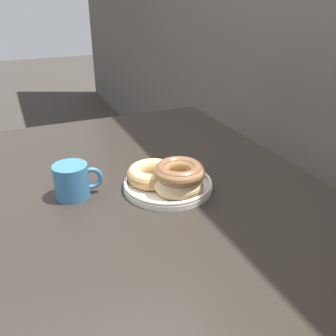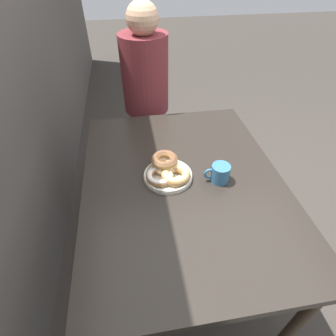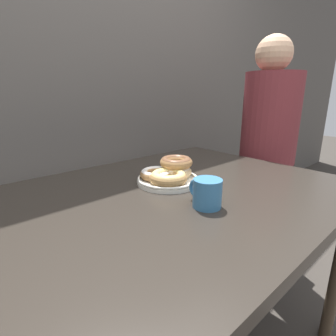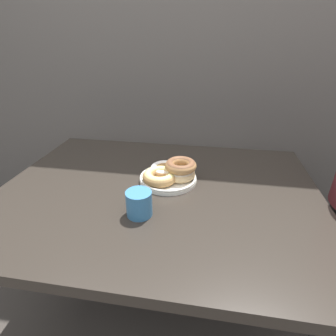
{
  "view_description": "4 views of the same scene",
  "coord_description": "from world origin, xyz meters",
  "views": [
    {
      "loc": [
        0.83,
        0.04,
        1.23
      ],
      "look_at": [
        0.03,
        0.39,
        0.81
      ],
      "focal_mm": 40.0,
      "sensor_mm": 36.0,
      "label": 1
    },
    {
      "loc": [
        -0.88,
        0.54,
        1.63
      ],
      "look_at": [
        0.03,
        0.39,
        0.81
      ],
      "focal_mm": 28.0,
      "sensor_mm": 36.0,
      "label": 2
    },
    {
      "loc": [
        -0.61,
        -0.31,
        1.09
      ],
      "look_at": [
        0.03,
        0.39,
        0.81
      ],
      "focal_mm": 28.0,
      "sensor_mm": 36.0,
      "label": 3
    },
    {
      "loc": [
        0.18,
        -0.54,
        1.3
      ],
      "look_at": [
        0.03,
        0.39,
        0.81
      ],
      "focal_mm": 28.0,
      "sensor_mm": 36.0,
      "label": 4
    }
  ],
  "objects": [
    {
      "name": "coffee_mug",
      "position": [
        -0.03,
        0.15,
        0.8
      ],
      "size": [
        0.09,
        0.12,
        0.09
      ],
      "color": "teal",
      "rests_on": "dining_table"
    },
    {
      "name": "dining_table",
      "position": [
        0.0,
        0.32,
        0.68
      ],
      "size": [
        1.25,
        0.95,
        0.75
      ],
      "color": "#28231E",
      "rests_on": "ground_plane"
    },
    {
      "name": "donut_plate",
      "position": [
        0.04,
        0.39,
        0.79
      ],
      "size": [
        0.26,
        0.26,
        0.09
      ],
      "color": "silver",
      "rests_on": "dining_table"
    }
  ]
}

